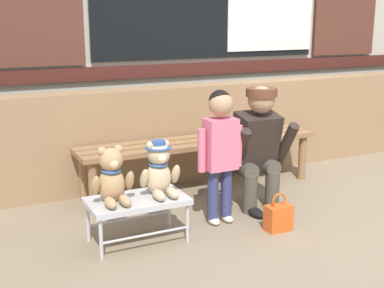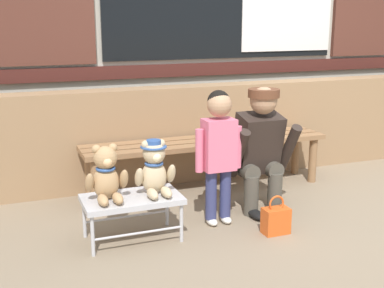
{
  "view_description": "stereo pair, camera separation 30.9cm",
  "coord_description": "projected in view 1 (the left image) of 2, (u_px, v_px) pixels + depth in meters",
  "views": [
    {
      "loc": [
        -2.4,
        -2.65,
        1.43
      ],
      "look_at": [
        -0.83,
        0.55,
        0.55
      ],
      "focal_mm": 47.67,
      "sensor_mm": 36.0,
      "label": 1
    },
    {
      "loc": [
        -2.12,
        -2.77,
        1.43
      ],
      "look_at": [
        -0.83,
        0.55,
        0.55
      ],
      "focal_mm": 47.67,
      "sensor_mm": 36.0,
      "label": 2
    }
  ],
  "objects": [
    {
      "name": "child_standing",
      "position": [
        220.0,
        142.0,
        3.54
      ],
      "size": [
        0.35,
        0.18,
        0.96
      ],
      "color": "navy",
      "rests_on": "ground"
    },
    {
      "name": "small_display_bench",
      "position": [
        137.0,
        203.0,
        3.3
      ],
      "size": [
        0.64,
        0.36,
        0.3
      ],
      "color": "#BCBCC1",
      "rests_on": "ground"
    },
    {
      "name": "wooden_bench_long",
      "position": [
        200.0,
        147.0,
        4.3
      ],
      "size": [
        2.1,
        0.4,
        0.44
      ],
      "color": "#8E6642",
      "rests_on": "ground"
    },
    {
      "name": "ground_plane",
      "position": [
        329.0,
        222.0,
        3.68
      ],
      "size": [
        60.0,
        60.0,
        0.0
      ],
      "primitive_type": "plane",
      "color": "#84725B"
    },
    {
      "name": "adult_crouching",
      "position": [
        258.0,
        147.0,
        3.86
      ],
      "size": [
        0.5,
        0.49,
        0.95
      ],
      "color": "#4C473D",
      "rests_on": "ground"
    },
    {
      "name": "teddy_bear_with_hat",
      "position": [
        159.0,
        169.0,
        3.32
      ],
      "size": [
        0.28,
        0.27,
        0.36
      ],
      "color": "#CCB289",
      "rests_on": "small_display_bench"
    },
    {
      "name": "handbag_on_ground",
      "position": [
        278.0,
        217.0,
        3.52
      ],
      "size": [
        0.18,
        0.11,
        0.27
      ],
      "color": "#DB561E",
      "rests_on": "ground"
    },
    {
      "name": "brick_low_wall",
      "position": [
        230.0,
        128.0,
        4.82
      ],
      "size": [
        7.13,
        0.25,
        0.85
      ],
      "primitive_type": "cube",
      "color": "#997551",
      "rests_on": "ground"
    },
    {
      "name": "teddy_bear_plain",
      "position": [
        112.0,
        177.0,
        3.18
      ],
      "size": [
        0.28,
        0.26,
        0.36
      ],
      "color": "tan",
      "rests_on": "small_display_bench"
    }
  ]
}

